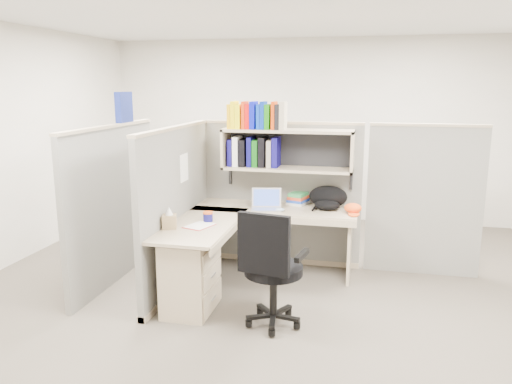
% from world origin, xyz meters
% --- Properties ---
extents(ground, '(6.00, 6.00, 0.00)m').
position_xyz_m(ground, '(0.00, 0.00, 0.00)').
color(ground, '#3A352C').
rests_on(ground, ground).
extents(room_shell, '(6.00, 6.00, 6.00)m').
position_xyz_m(room_shell, '(0.00, 0.00, 1.62)').
color(room_shell, beige).
rests_on(room_shell, ground).
extents(cubicle, '(3.79, 1.84, 1.95)m').
position_xyz_m(cubicle, '(-0.37, 0.45, 0.91)').
color(cubicle, '#62625D').
rests_on(cubicle, ground).
extents(desk, '(1.74, 1.75, 0.73)m').
position_xyz_m(desk, '(-0.41, -0.29, 0.44)').
color(desk, tan).
rests_on(desk, ground).
extents(laptop, '(0.37, 0.37, 0.23)m').
position_xyz_m(laptop, '(-0.07, 0.44, 0.84)').
color(laptop, silver).
rests_on(laptop, desk).
extents(backpack, '(0.49, 0.44, 0.24)m').
position_xyz_m(backpack, '(0.55, 0.64, 0.85)').
color(backpack, black).
rests_on(backpack, desk).
extents(orange_cap, '(0.21, 0.23, 0.10)m').
position_xyz_m(orange_cap, '(0.82, 0.53, 0.78)').
color(orange_cap, '#E34913').
rests_on(orange_cap, desk).
extents(snack_canister, '(0.10, 0.10, 0.10)m').
position_xyz_m(snack_canister, '(-0.53, -0.12, 0.78)').
color(snack_canister, '#0F0E51').
rests_on(snack_canister, desk).
extents(tissue_box, '(0.16, 0.16, 0.20)m').
position_xyz_m(tissue_box, '(-0.81, -0.42, 0.83)').
color(tissue_box, '#9E8459').
rests_on(tissue_box, desk).
extents(mouse, '(0.11, 0.09, 0.04)m').
position_xyz_m(mouse, '(0.08, 0.42, 0.75)').
color(mouse, '#97B6D7').
rests_on(mouse, desk).
extents(paper_cup, '(0.07, 0.07, 0.09)m').
position_xyz_m(paper_cup, '(-0.02, 0.68, 0.77)').
color(paper_cup, silver).
rests_on(paper_cup, desk).
extents(book_stack, '(0.26, 0.30, 0.12)m').
position_xyz_m(book_stack, '(0.22, 0.80, 0.79)').
color(book_stack, gray).
rests_on(book_stack, desk).
extents(loose_paper, '(0.27, 0.31, 0.00)m').
position_xyz_m(loose_paper, '(-0.56, -0.28, 0.73)').
color(loose_paper, white).
rests_on(loose_paper, desk).
extents(task_chair, '(0.58, 0.53, 1.04)m').
position_xyz_m(task_chair, '(0.21, -0.71, 0.37)').
color(task_chair, black).
rests_on(task_chair, ground).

